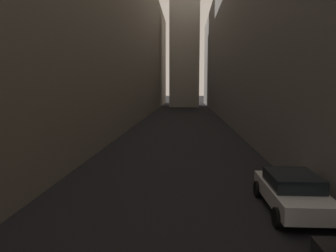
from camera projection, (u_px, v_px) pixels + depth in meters
ground_plane at (181, 126)px, 36.32m from camera, size 264.00×264.00×0.00m
building_block_left at (85, 28)px, 37.59m from camera, size 12.08×108.00×22.85m
building_block_right at (288, 33)px, 36.31m from camera, size 13.22×108.00×21.22m
parked_car_right_far at (292, 191)px, 11.38m from camera, size 2.02×4.23×1.39m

